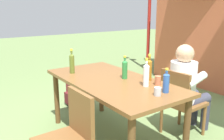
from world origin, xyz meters
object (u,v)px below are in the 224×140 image
at_px(bottle_olive, 72,63).
at_px(brick_kiosk, 218,19).
at_px(person_in_white_shirt, 187,85).
at_px(bottle_blue, 166,82).
at_px(backpack_by_far_side, 75,94).
at_px(bottle_green, 125,69).
at_px(bottle_clear, 146,74).
at_px(cup_terracotta, 158,80).
at_px(bottle_amber, 149,69).
at_px(cup_steel, 158,91).
at_px(chair_near_right, 70,134).
at_px(chair_far_right, 180,100).
at_px(dining_table, 112,87).

xyz_separation_m(bottle_olive, brick_kiosk, (-0.31, 3.65, 0.46)).
bearing_deg(person_in_white_shirt, brick_kiosk, 116.39).
height_order(bottle_blue, brick_kiosk, brick_kiosk).
bearing_deg(brick_kiosk, bottle_olive, -85.20).
bearing_deg(person_in_white_shirt, backpack_by_far_side, -156.16).
bearing_deg(bottle_green, backpack_by_far_side, -178.51).
relative_size(bottle_clear, bottle_blue, 1.24).
distance_m(cup_terracotta, brick_kiosk, 3.42).
distance_m(person_in_white_shirt, bottle_olive, 1.48).
bearing_deg(bottle_amber, cup_steel, -33.88).
bearing_deg(cup_terracotta, bottle_amber, 167.60).
height_order(person_in_white_shirt, bottle_clear, person_in_white_shirt).
relative_size(person_in_white_shirt, bottle_olive, 3.70).
height_order(chair_near_right, cup_steel, chair_near_right).
bearing_deg(chair_far_right, bottle_olive, -134.08).
xyz_separation_m(chair_far_right, brick_kiosk, (-1.27, 2.66, 0.88)).
bearing_deg(backpack_by_far_side, bottle_blue, 1.90).
bearing_deg(bottle_clear, bottle_olive, -157.29).
height_order(bottle_amber, bottle_blue, bottle_amber).
xyz_separation_m(person_in_white_shirt, bottle_blue, (0.27, -0.67, 0.23)).
bearing_deg(chair_near_right, person_in_white_shirt, 89.94).
xyz_separation_m(bottle_clear, bottle_amber, (-0.15, 0.18, 0.00)).
distance_m(chair_far_right, bottle_amber, 0.60).
bearing_deg(bottle_amber, chair_near_right, -82.58).
bearing_deg(cup_terracotta, bottle_olive, -151.48).
relative_size(bottle_olive, cup_terracotta, 3.15).
relative_size(cup_steel, backpack_by_far_side, 0.19).
bearing_deg(bottle_blue, dining_table, -164.46).
bearing_deg(bottle_amber, brick_kiosk, 110.08).
xyz_separation_m(cup_terracotta, backpack_by_far_side, (-1.71, -0.18, -0.62)).
height_order(bottle_olive, cup_terracotta, bottle_olive).
relative_size(chair_far_right, bottle_olive, 2.73).
distance_m(bottle_amber, brick_kiosk, 3.30).
bearing_deg(cup_steel, person_in_white_shirt, 109.34).
bearing_deg(bottle_blue, chair_near_right, -105.90).
bearing_deg(dining_table, backpack_by_far_side, 174.46).
height_order(chair_near_right, person_in_white_shirt, person_in_white_shirt).
bearing_deg(person_in_white_shirt, cup_terracotta, -85.72).
height_order(dining_table, backpack_by_far_side, dining_table).
relative_size(bottle_clear, bottle_amber, 1.00).
distance_m(bottle_amber, bottle_green, 0.29).
bearing_deg(chair_near_right, brick_kiosk, 106.90).
bearing_deg(dining_table, bottle_green, 75.23).
relative_size(bottle_olive, brick_kiosk, 0.12).
distance_m(chair_far_right, cup_steel, 0.82).
relative_size(chair_far_right, cup_steel, 10.64).
distance_m(bottle_olive, brick_kiosk, 3.69).
bearing_deg(bottle_clear, person_in_white_shirt, 90.31).
xyz_separation_m(bottle_green, brick_kiosk, (-0.90, 3.25, 0.48)).
xyz_separation_m(bottle_olive, backpack_by_far_side, (-0.71, 0.37, -0.71)).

